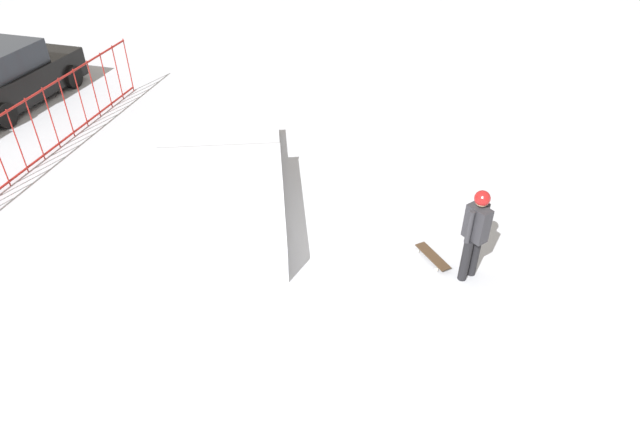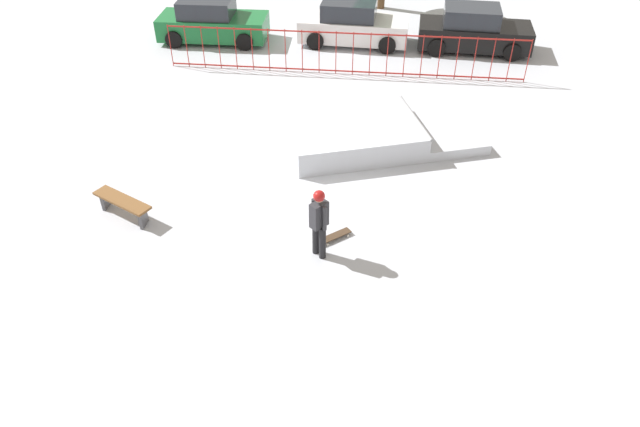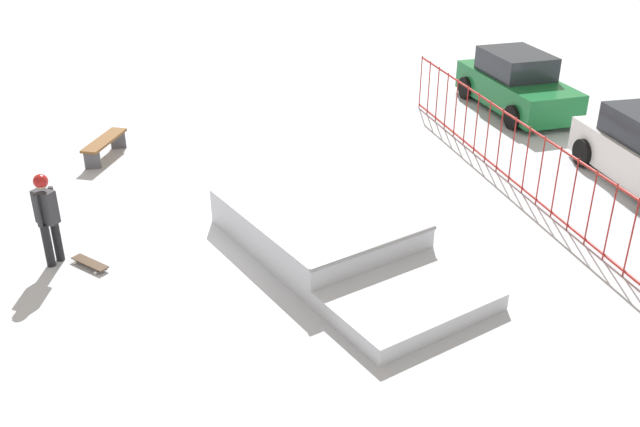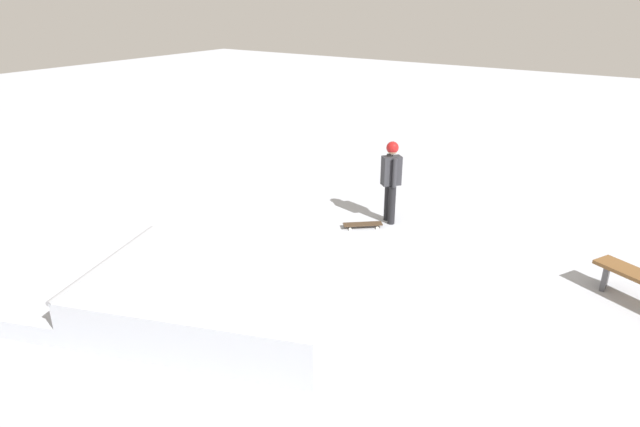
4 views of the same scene
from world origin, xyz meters
TOP-DOWN VIEW (x-y plane):
  - ground_plane at (0.00, 0.00)m, footprint 60.00×60.00m
  - skate_ramp at (1.15, 1.42)m, footprint 5.96×4.25m
  - skater at (0.33, -3.45)m, footprint 0.42×0.43m
  - skateboard at (0.62, -2.85)m, footprint 0.74×0.67m

SIDE VIEW (x-z plane):
  - ground_plane at x=0.00m, z-range 0.00..0.00m
  - skateboard at x=0.62m, z-range 0.03..0.12m
  - skate_ramp at x=1.15m, z-range -0.05..0.69m
  - skater at x=0.33m, z-range 0.14..1.87m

